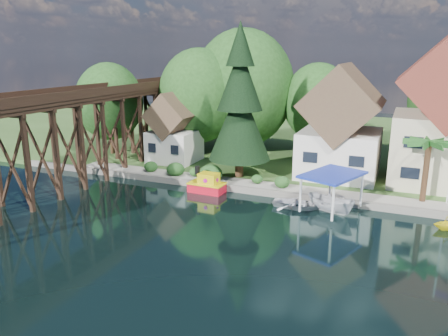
{
  "coord_description": "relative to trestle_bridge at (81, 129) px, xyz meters",
  "views": [
    {
      "loc": [
        12.92,
        -27.81,
        12.54
      ],
      "look_at": [
        -1.36,
        6.0,
        2.75
      ],
      "focal_mm": 35.0,
      "sensor_mm": 36.0,
      "label": 1
    }
  ],
  "objects": [
    {
      "name": "promenade",
      "position": [
        22.0,
        4.13,
        -4.82
      ],
      "size": [
        50.0,
        2.6,
        0.06
      ],
      "primitive_type": "cube",
      "color": "gray",
      "rests_on": "bank"
    },
    {
      "name": "shrubs",
      "position": [
        11.4,
        4.09,
        -4.12
      ],
      "size": [
        15.76,
        2.47,
        1.7
      ],
      "color": "#184418",
      "rests_on": "bank"
    },
    {
      "name": "tugboat",
      "position": [
        12.57,
        1.76,
        -4.62
      ],
      "size": [
        3.42,
        1.98,
        2.42
      ],
      "color": "red",
      "rests_on": "ground"
    },
    {
      "name": "conifer",
      "position": [
        14.01,
        6.23,
        2.3
      ],
      "size": [
        6.03,
        6.03,
        14.86
      ],
      "color": "#382314",
      "rests_on": "bank"
    },
    {
      "name": "trestle_bridge",
      "position": [
        0.0,
        0.0,
        0.0
      ],
      "size": [
        4.12,
        44.18,
        9.3
      ],
      "color": "black",
      "rests_on": "ground"
    },
    {
      "name": "palm_tree",
      "position": [
        30.76,
        5.03,
        -0.04
      ],
      "size": [
        4.85,
        4.85,
        5.51
      ],
      "color": "#382314",
      "rests_on": "bank"
    },
    {
      "name": "boat_white_a",
      "position": [
        21.21,
        0.9,
        -4.93
      ],
      "size": [
        4.2,
        3.09,
        0.84
      ],
      "primitive_type": "imported",
      "rotation": [
        0.0,
        0.0,
        1.62
      ],
      "color": "white",
      "rests_on": "ground"
    },
    {
      "name": "house_center",
      "position": [
        32.0,
        11.33,
        1.07
      ],
      "size": [
        8.65,
        9.18,
        13.89
      ],
      "color": "beige",
      "rests_on": "bank"
    },
    {
      "name": "bank",
      "position": [
        16.0,
        28.83,
        -5.1
      ],
      "size": [
        140.0,
        52.0,
        0.5
      ],
      "primitive_type": "cube",
      "color": "#325020",
      "rests_on": "ground"
    },
    {
      "name": "boat_canopy",
      "position": [
        23.96,
        0.81,
        -3.94
      ],
      "size": [
        5.1,
        6.02,
        3.28
      ],
      "color": "silver",
      "rests_on": "ground"
    },
    {
      "name": "seawall",
      "position": [
        20.0,
        2.83,
        -5.04
      ],
      "size": [
        60.0,
        0.4,
        0.62
      ],
      "primitive_type": "cube",
      "color": "slate",
      "rests_on": "ground"
    },
    {
      "name": "bg_trees",
      "position": [
        17.0,
        16.08,
        1.94
      ],
      "size": [
        49.9,
        13.3,
        10.57
      ],
      "color": "#382314",
      "rests_on": "bank"
    },
    {
      "name": "ground",
      "position": [
        16.0,
        -5.17,
        -5.35
      ],
      "size": [
        140.0,
        140.0,
        0.0
      ],
      "primitive_type": "plane",
      "color": "black",
      "rests_on": "ground"
    },
    {
      "name": "boat_yellow",
      "position": [
        32.45,
        0.61,
        -4.77
      ],
      "size": [
        2.82,
        2.69,
        1.16
      ],
      "primitive_type": "imported",
      "rotation": [
        0.0,
        0.0,
        2.04
      ],
      "color": "yellow",
      "rests_on": "ground"
    },
    {
      "name": "shed",
      "position": [
        5.0,
        9.33,
        -1.52
      ],
      "size": [
        5.09,
        5.4,
        7.85
      ],
      "color": "silver",
      "rests_on": "bank"
    },
    {
      "name": "house_left",
      "position": [
        23.0,
        10.83,
        -0.21
      ],
      "size": [
        7.64,
        8.64,
        11.02
      ],
      "color": "silver",
      "rests_on": "bank"
    }
  ]
}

